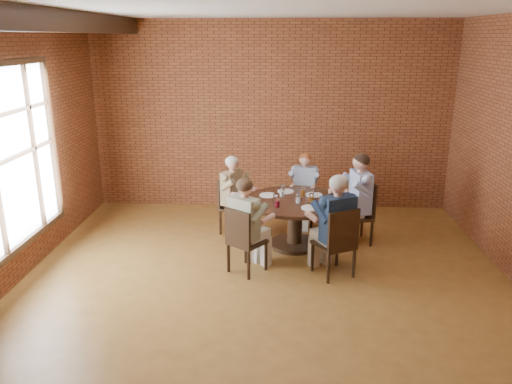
{
  "coord_description": "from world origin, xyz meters",
  "views": [
    {
      "loc": [
        0.16,
        -5.56,
        3.09
      ],
      "look_at": [
        -0.15,
        1.0,
        1.04
      ],
      "focal_mm": 35.0,
      "sensor_mm": 36.0,
      "label": 1
    }
  ],
  "objects_px": {
    "chair_c": "(231,203)",
    "chair_e": "(338,241)",
    "dining_table": "(295,214)",
    "diner_d": "(247,226)",
    "chair_b": "(304,196)",
    "diner_c": "(235,196)",
    "diner_e": "(335,226)",
    "chair_d": "(243,239)",
    "diner_b": "(304,190)",
    "chair_a": "(361,210)",
    "smartphone": "(323,204)",
    "diner_a": "(356,199)"
  },
  "relations": [
    {
      "from": "chair_b",
      "to": "diner_c",
      "type": "height_order",
      "value": "diner_c"
    },
    {
      "from": "dining_table",
      "to": "diner_d",
      "type": "xyz_separation_m",
      "value": [
        -0.67,
        -0.9,
        0.14
      ]
    },
    {
      "from": "chair_c",
      "to": "diner_c",
      "type": "xyz_separation_m",
      "value": [
        0.07,
        -0.04,
        0.15
      ]
    },
    {
      "from": "diner_d",
      "to": "chair_a",
      "type": "bearing_deg",
      "value": -110.04
    },
    {
      "from": "diner_e",
      "to": "diner_a",
      "type": "bearing_deg",
      "value": -139.02
    },
    {
      "from": "diner_a",
      "to": "diner_c",
      "type": "relative_size",
      "value": 1.1
    },
    {
      "from": "dining_table",
      "to": "diner_c",
      "type": "xyz_separation_m",
      "value": [
        -0.96,
        0.49,
        0.11
      ]
    },
    {
      "from": "chair_b",
      "to": "diner_d",
      "type": "height_order",
      "value": "diner_d"
    },
    {
      "from": "chair_b",
      "to": "chair_d",
      "type": "relative_size",
      "value": 0.95
    },
    {
      "from": "chair_e",
      "to": "diner_e",
      "type": "xyz_separation_m",
      "value": [
        -0.04,
        0.08,
        0.18
      ]
    },
    {
      "from": "chair_c",
      "to": "smartphone",
      "type": "relative_size",
      "value": 7.01
    },
    {
      "from": "dining_table",
      "to": "diner_a",
      "type": "xyz_separation_m",
      "value": [
        0.93,
        0.19,
        0.18
      ]
    },
    {
      "from": "chair_b",
      "to": "diner_e",
      "type": "xyz_separation_m",
      "value": [
        0.31,
        -1.94,
        0.22
      ]
    },
    {
      "from": "dining_table",
      "to": "diner_d",
      "type": "distance_m",
      "value": 1.13
    },
    {
      "from": "diner_d",
      "to": "smartphone",
      "type": "height_order",
      "value": "diner_d"
    },
    {
      "from": "diner_b",
      "to": "chair_d",
      "type": "bearing_deg",
      "value": -104.78
    },
    {
      "from": "dining_table",
      "to": "chair_a",
      "type": "relative_size",
      "value": 1.54
    },
    {
      "from": "chair_c",
      "to": "diner_c",
      "type": "bearing_deg",
      "value": -90.0
    },
    {
      "from": "diner_a",
      "to": "chair_e",
      "type": "distance_m",
      "value": 1.29
    },
    {
      "from": "diner_c",
      "to": "chair_d",
      "type": "height_order",
      "value": "diner_c"
    },
    {
      "from": "diner_b",
      "to": "chair_c",
      "type": "distance_m",
      "value": 1.28
    },
    {
      "from": "chair_c",
      "to": "chair_e",
      "type": "height_order",
      "value": "chair_e"
    },
    {
      "from": "dining_table",
      "to": "diner_c",
      "type": "distance_m",
      "value": 1.08
    },
    {
      "from": "dining_table",
      "to": "chair_b",
      "type": "relative_size",
      "value": 1.71
    },
    {
      "from": "diner_a",
      "to": "chair_c",
      "type": "xyz_separation_m",
      "value": [
        -1.97,
        0.33,
        -0.21
      ]
    },
    {
      "from": "diner_c",
      "to": "chair_d",
      "type": "bearing_deg",
      "value": -143.77
    },
    {
      "from": "chair_c",
      "to": "diner_d",
      "type": "xyz_separation_m",
      "value": [
        0.36,
        -1.42,
        0.17
      ]
    },
    {
      "from": "dining_table",
      "to": "diner_e",
      "type": "xyz_separation_m",
      "value": [
        0.49,
        -0.94,
        0.17
      ]
    },
    {
      "from": "chair_d",
      "to": "diner_b",
      "type": "bearing_deg",
      "value": -78.38
    },
    {
      "from": "chair_a",
      "to": "chair_e",
      "type": "xyz_separation_m",
      "value": [
        -0.49,
        -1.24,
        -0.0
      ]
    },
    {
      "from": "chair_a",
      "to": "diner_a",
      "type": "bearing_deg",
      "value": -90.0
    },
    {
      "from": "dining_table",
      "to": "chair_a",
      "type": "bearing_deg",
      "value": 11.69
    },
    {
      "from": "chair_a",
      "to": "diner_d",
      "type": "xyz_separation_m",
      "value": [
        -1.7,
        -1.11,
        0.14
      ]
    },
    {
      "from": "diner_a",
      "to": "chair_b",
      "type": "height_order",
      "value": "diner_a"
    },
    {
      "from": "diner_d",
      "to": "chair_e",
      "type": "distance_m",
      "value": 1.22
    },
    {
      "from": "dining_table",
      "to": "chair_d",
      "type": "bearing_deg",
      "value": -126.87
    },
    {
      "from": "chair_b",
      "to": "chair_e",
      "type": "bearing_deg",
      "value": -69.76
    },
    {
      "from": "chair_c",
      "to": "chair_e",
      "type": "distance_m",
      "value": 2.2
    },
    {
      "from": "dining_table",
      "to": "diner_e",
      "type": "bearing_deg",
      "value": -62.36
    },
    {
      "from": "chair_d",
      "to": "diner_e",
      "type": "relative_size",
      "value": 0.66
    },
    {
      "from": "dining_table",
      "to": "chair_d",
      "type": "distance_m",
      "value": 1.2
    },
    {
      "from": "chair_b",
      "to": "diner_b",
      "type": "bearing_deg",
      "value": -90.0
    },
    {
      "from": "chair_b",
      "to": "chair_c",
      "type": "height_order",
      "value": "chair_c"
    },
    {
      "from": "diner_a",
      "to": "diner_e",
      "type": "distance_m",
      "value": 1.21
    },
    {
      "from": "smartphone",
      "to": "chair_e",
      "type": "bearing_deg",
      "value": -95.24
    },
    {
      "from": "chair_e",
      "to": "diner_a",
      "type": "bearing_deg",
      "value": -135.79
    },
    {
      "from": "chair_d",
      "to": "chair_e",
      "type": "height_order",
      "value": "chair_e"
    },
    {
      "from": "dining_table",
      "to": "diner_d",
      "type": "height_order",
      "value": "diner_d"
    },
    {
      "from": "diner_d",
      "to": "diner_e",
      "type": "height_order",
      "value": "diner_e"
    },
    {
      "from": "chair_b",
      "to": "diner_c",
      "type": "bearing_deg",
      "value": -145.19
    }
  ]
}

